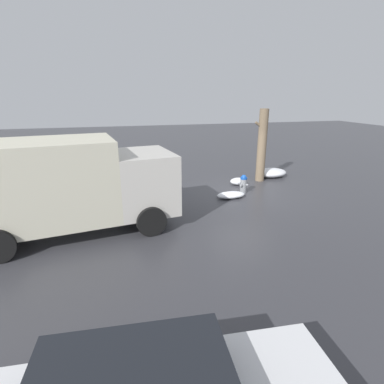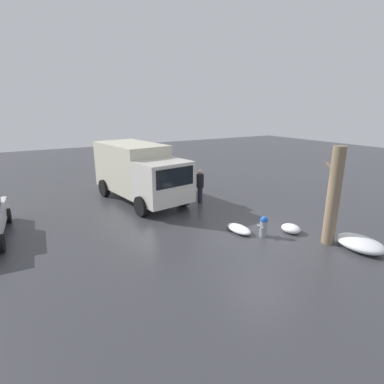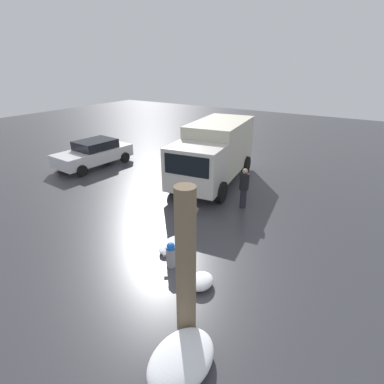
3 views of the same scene
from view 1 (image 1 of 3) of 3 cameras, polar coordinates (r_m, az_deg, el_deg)
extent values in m
plane|color=#38383D|center=(13.11, 9.69, -0.11)|extent=(60.00, 60.00, 0.00)
cylinder|color=gray|center=(13.02, 9.76, 1.17)|extent=(0.28, 0.28, 0.61)
cylinder|color=blue|center=(12.92, 9.84, 2.60)|extent=(0.29, 0.29, 0.06)
sphere|color=blue|center=(12.92, 9.85, 2.73)|extent=(0.23, 0.23, 0.23)
cylinder|color=gray|center=(12.84, 9.36, 1.29)|extent=(0.15, 0.15, 0.11)
cylinder|color=gray|center=(12.91, 10.50, 1.32)|extent=(0.13, 0.13, 0.09)
cylinder|color=gray|center=(13.08, 9.06, 1.63)|extent=(0.13, 0.13, 0.09)
cylinder|color=#7F6B51|center=(14.76, 13.17, 8.56)|extent=(0.42, 0.42, 3.42)
cylinder|color=#7F6B51|center=(14.55, 12.76, 12.27)|extent=(0.49, 0.12, 0.39)
cube|color=beige|center=(9.79, -9.28, 2.10)|extent=(2.09, 2.50, 1.87)
cube|color=black|center=(9.93, -4.31, 4.75)|extent=(0.30, 1.90, 0.82)
cube|color=beige|center=(9.52, -27.18, 1.47)|extent=(4.49, 2.84, 2.39)
cylinder|color=black|center=(11.11, -10.91, -1.09)|extent=(0.93, 0.40, 0.90)
cylinder|color=black|center=(9.04, -7.78, -5.50)|extent=(0.93, 0.40, 0.90)
cylinder|color=black|center=(11.08, -31.38, -3.58)|extent=(0.93, 0.40, 0.90)
cylinder|color=#23232D|center=(12.07, -11.32, 0.18)|extent=(0.25, 0.25, 0.79)
cylinder|color=black|center=(11.87, -11.54, 3.52)|extent=(0.36, 0.36, 0.66)
sphere|color=tan|center=(11.77, -11.67, 5.58)|extent=(0.22, 0.22, 0.22)
cylinder|color=black|center=(5.09, 11.72, -29.77)|extent=(0.61, 0.24, 0.60)
ellipsoid|color=white|center=(14.19, 8.81, 2.02)|extent=(0.76, 0.63, 0.32)
ellipsoid|color=white|center=(15.89, 14.83, 3.58)|extent=(1.60, 1.12, 0.43)
ellipsoid|color=white|center=(12.32, 7.41, -0.56)|extent=(1.17, 0.61, 0.25)
camera|label=2|loc=(13.27, 60.61, 11.74)|focal=28.00mm
camera|label=3|loc=(19.17, 21.71, 21.26)|focal=28.00mm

